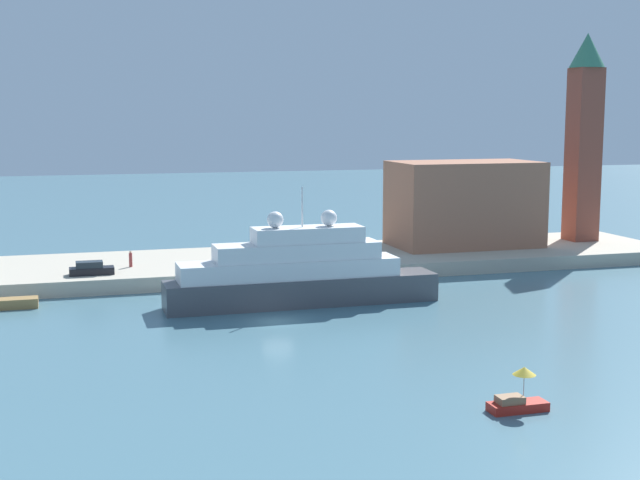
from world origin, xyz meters
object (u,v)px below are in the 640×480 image
object	(u,v)px
large_yacht	(299,274)
mooring_bollard	(261,266)
parked_car	(91,269)
bell_tower	(584,129)
small_motorboat	(518,398)
person_figure	(131,259)
harbor_building	(464,204)
work_barge	(12,303)

from	to	relation	value
large_yacht	mooring_bollard	world-z (taller)	large_yacht
large_yacht	parked_car	xyz separation A→B (m)	(-18.71, 13.03, -0.81)
bell_tower	parked_car	size ratio (longest dim) A/B	5.92
small_motorboat	bell_tower	size ratio (longest dim) A/B	0.14
large_yacht	parked_car	bearing A→B (deg)	145.14
person_figure	harbor_building	bearing A→B (deg)	5.79
large_yacht	harbor_building	world-z (taller)	harbor_building
harbor_building	parked_car	world-z (taller)	harbor_building
large_yacht	mooring_bollard	distance (m)	11.37
parked_car	mooring_bollard	bearing A→B (deg)	-5.76
small_motorboat	work_barge	xyz separation A→B (m)	(-31.08, 39.04, -0.38)
small_motorboat	bell_tower	bearing A→B (deg)	54.15
bell_tower	person_figure	world-z (taller)	bell_tower
work_barge	person_figure	distance (m)	15.85
small_motorboat	person_figure	xyz separation A→B (m)	(-19.38, 49.56, 1.56)
mooring_bollard	small_motorboat	bearing A→B (deg)	-82.12
small_motorboat	parked_car	size ratio (longest dim) A/B	0.81
person_figure	bell_tower	bearing A→B (deg)	4.12
large_yacht	parked_car	distance (m)	22.81
small_motorboat	parked_car	bearing A→B (deg)	117.21
person_figure	parked_car	bearing A→B (deg)	-140.43
harbor_building	person_figure	xyz separation A→B (m)	(-41.47, -4.21, -4.47)
large_yacht	small_motorboat	bearing A→B (deg)	-81.45
small_motorboat	mooring_bollard	distance (m)	44.69
harbor_building	bell_tower	size ratio (longest dim) A/B	0.67
parked_car	person_figure	xyz separation A→B (m)	(4.28, 3.54, 0.22)
small_motorboat	person_figure	bearing A→B (deg)	111.36
harbor_building	bell_tower	xyz separation A→B (m)	(16.75, -0.01, 9.17)
work_barge	parked_car	distance (m)	10.32
large_yacht	parked_car	size ratio (longest dim) A/B	5.81
work_barge	person_figure	xyz separation A→B (m)	(11.70, 10.52, 1.94)
harbor_building	mooring_bollard	distance (m)	30.18
small_motorboat	mooring_bollard	size ratio (longest dim) A/B	5.11
work_barge	harbor_building	size ratio (longest dim) A/B	0.26
work_barge	harbor_building	distance (m)	55.54
parked_car	person_figure	size ratio (longest dim) A/B	2.57
harbor_building	person_figure	size ratio (longest dim) A/B	10.22
bell_tower	parked_car	distance (m)	64.49
bell_tower	mooring_bollard	bearing A→B (deg)	-168.07
bell_tower	person_figure	size ratio (longest dim) A/B	15.21
large_yacht	mooring_bollard	bearing A→B (deg)	95.91
harbor_building	mooring_bollard	xyz separation A→B (m)	(-28.22, -9.51, -4.93)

